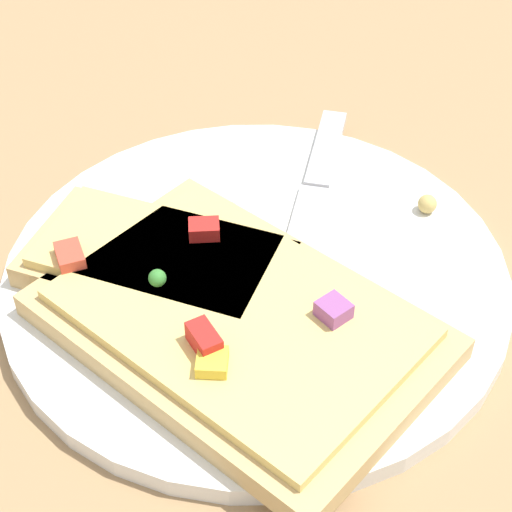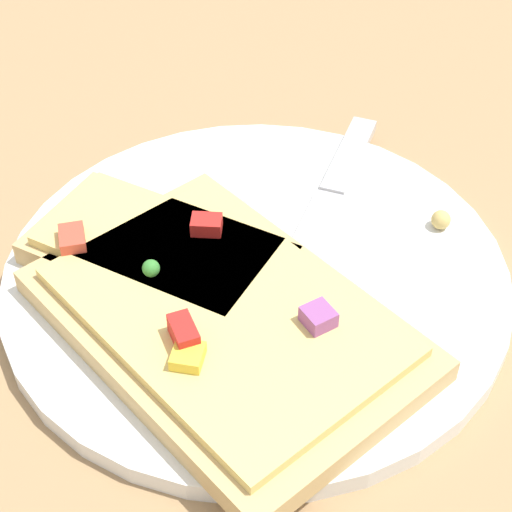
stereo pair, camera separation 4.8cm
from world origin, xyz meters
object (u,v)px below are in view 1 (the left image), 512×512
Objects in this scene: plate at (256,276)px; fork at (208,234)px; pizza_slice_main at (238,323)px; knife at (314,197)px; pizza_slice_corner at (156,260)px.

plate is 0.04m from fork.
plate is 0.05m from pizza_slice_main.
knife is 0.12m from pizza_slice_main.
knife is at bearing -124.12° from pizza_slice_corner.
pizza_slice_main is (0.12, 0.04, 0.01)m from knife.
pizza_slice_corner is at bearing -42.50° from knife.
pizza_slice_main is (0.05, 0.02, 0.02)m from plate.
plate is at bearing 62.11° from fork.
pizza_slice_corner reaches higher than knife.
pizza_slice_main is (0.05, 0.06, 0.01)m from fork.
pizza_slice_main is at bearing 29.77° from fork.
plate is at bearing -59.19° from pizza_slice_main.
pizza_slice_corner is at bearing -26.03° from fork.
fork is 0.94× the size of knife.
pizza_slice_main reaches higher than plate.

